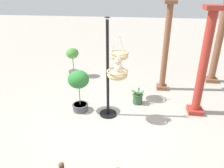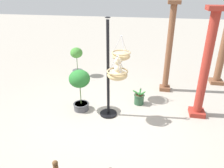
% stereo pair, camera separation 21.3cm
% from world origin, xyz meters
% --- Properties ---
extents(ground_plane, '(40.00, 40.00, 0.00)m').
position_xyz_m(ground_plane, '(0.00, 0.00, 0.00)').
color(ground_plane, '#A8A093').
extents(display_pole_central, '(0.44, 0.44, 2.45)m').
position_xyz_m(display_pole_central, '(-0.19, -0.05, 0.76)').
color(display_pole_central, black).
rests_on(display_pole_central, ground).
extents(hanging_basket_with_teddy, '(0.50, 0.50, 0.57)m').
position_xyz_m(hanging_basket_with_teddy, '(-0.04, 0.20, 1.20)').
color(hanging_basket_with_teddy, tan).
extents(teddy_bear, '(0.28, 0.25, 0.41)m').
position_xyz_m(teddy_bear, '(-0.04, 0.22, 1.38)').
color(teddy_bear, beige).
extents(hanging_basket_left_high, '(0.52, 0.52, 0.68)m').
position_xyz_m(hanging_basket_left_high, '(-1.13, 0.12, 1.32)').
color(hanging_basket_left_high, tan).
extents(greenhouse_pillar_left, '(0.40, 0.40, 2.68)m').
position_xyz_m(greenhouse_pillar_left, '(-0.61, 2.21, 1.29)').
color(greenhouse_pillar_left, '#9E2D23').
rests_on(greenhouse_pillar_left, ground).
extents(greenhouse_pillar_right, '(0.34, 0.34, 2.71)m').
position_xyz_m(greenhouse_pillar_right, '(-1.96, 1.44, 1.31)').
color(greenhouse_pillar_right, brown).
rests_on(greenhouse_pillar_right, ground).
extents(potted_plant_fern_front, '(0.44, 0.44, 1.06)m').
position_xyz_m(potted_plant_fern_front, '(-2.62, -1.73, 0.64)').
color(potted_plant_fern_front, '#4C4C51').
rests_on(potted_plant_fern_front, ground).
extents(potted_plant_tall_leafy, '(0.39, 0.39, 0.43)m').
position_xyz_m(potted_plant_tall_leafy, '(-0.89, 0.69, 0.18)').
color(potted_plant_tall_leafy, '#2D5638').
rests_on(potted_plant_tall_leafy, ground).
extents(potted_plant_bushy_green, '(0.54, 0.54, 1.14)m').
position_xyz_m(potted_plant_bushy_green, '(-0.29, -0.81, 0.73)').
color(potted_plant_bushy_green, '#4C4C51').
rests_on(potted_plant_bushy_green, ground).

